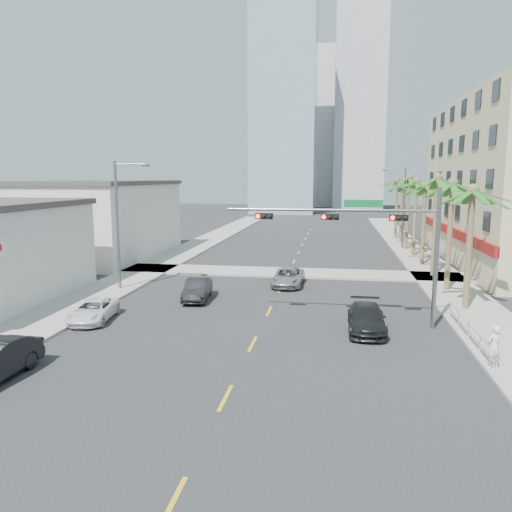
{
  "coord_description": "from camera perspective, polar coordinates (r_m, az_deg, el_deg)",
  "views": [
    {
      "loc": [
        3.77,
        -18.65,
        7.9
      ],
      "look_at": [
        -0.61,
        8.89,
        3.5
      ],
      "focal_mm": 35.0,
      "sensor_mm": 36.0,
      "label": 1
    }
  ],
  "objects": [
    {
      "name": "ground",
      "position": [
        20.6,
        -2.27,
        -13.59
      ],
      "size": [
        260.0,
        260.0,
        0.0
      ],
      "primitive_type": "plane",
      "color": "#262628",
      "rests_on": "ground"
    },
    {
      "name": "sidewalk_right",
      "position": [
        40.28,
        20.67,
        -2.82
      ],
      "size": [
        4.0,
        120.0,
        0.15
      ],
      "primitive_type": "cube",
      "color": "gray",
      "rests_on": "ground"
    },
    {
      "name": "sidewalk_left",
      "position": [
        42.47,
        -12.93,
        -1.88
      ],
      "size": [
        4.0,
        120.0,
        0.15
      ],
      "primitive_type": "cube",
      "color": "gray",
      "rests_on": "ground"
    },
    {
      "name": "sidewalk_cross",
      "position": [
        41.56,
        3.68,
        -1.91
      ],
      "size": [
        80.0,
        4.0,
        0.15
      ],
      "primitive_type": "cube",
      "color": "gray",
      "rests_on": "ground"
    },
    {
      "name": "building_left_far",
      "position": [
        52.31,
        -17.45,
        3.84
      ],
      "size": [
        11.0,
        18.0,
        7.2
      ],
      "primitive_type": "cube",
      "color": "beige",
      "rests_on": "ground"
    },
    {
      "name": "tower_far_left",
      "position": [
        115.38,
        3.24,
        16.97
      ],
      "size": [
        14.0,
        14.0,
        48.0
      ],
      "primitive_type": "cube",
      "color": "#99B2C6",
      "rests_on": "ground"
    },
    {
      "name": "tower_far_right",
      "position": [
        130.64,
        11.82,
        18.52
      ],
      "size": [
        12.0,
        12.0,
        60.0
      ],
      "primitive_type": "cube",
      "color": "#ADADB2",
      "rests_on": "ground"
    },
    {
      "name": "tower_far_center",
      "position": [
        144.4,
        6.51,
        14.11
      ],
      "size": [
        16.0,
        16.0,
        42.0
      ],
      "primitive_type": "cube",
      "color": "#ADADB2",
      "rests_on": "ground"
    },
    {
      "name": "traffic_signal_mast",
      "position": [
        26.83,
        13.31,
        2.65
      ],
      "size": [
        11.12,
        0.54,
        7.2
      ],
      "color": "slate",
      "rests_on": "ground"
    },
    {
      "name": "palm_tree_0",
      "position": [
        31.64,
        23.54,
        6.75
      ],
      "size": [
        4.8,
        4.8,
        7.8
      ],
      "color": "brown",
      "rests_on": "ground"
    },
    {
      "name": "palm_tree_1",
      "position": [
        36.7,
        21.56,
        7.61
      ],
      "size": [
        4.8,
        4.8,
        8.16
      ],
      "color": "brown",
      "rests_on": "ground"
    },
    {
      "name": "palm_tree_2",
      "position": [
        41.79,
        20.06,
        8.26
      ],
      "size": [
        4.8,
        4.8,
        8.52
      ],
      "color": "brown",
      "rests_on": "ground"
    },
    {
      "name": "palm_tree_3",
      "position": [
        46.91,
        18.82,
        7.49
      ],
      "size": [
        4.8,
        4.8,
        7.8
      ],
      "color": "brown",
      "rests_on": "ground"
    },
    {
      "name": "palm_tree_4",
      "position": [
        52.04,
        17.88,
        8.02
      ],
      "size": [
        4.8,
        4.8,
        8.16
      ],
      "color": "brown",
      "rests_on": "ground"
    },
    {
      "name": "palm_tree_5",
      "position": [
        57.19,
        17.1,
        8.45
      ],
      "size": [
        4.8,
        4.8,
        8.52
      ],
      "color": "brown",
      "rests_on": "ground"
    },
    {
      "name": "palm_tree_6",
      "position": [
        62.35,
        16.41,
        7.85
      ],
      "size": [
        4.8,
        4.8,
        7.8
      ],
      "color": "brown",
      "rests_on": "ground"
    },
    {
      "name": "palm_tree_7",
      "position": [
        67.51,
        15.87,
        8.23
      ],
      "size": [
        4.8,
        4.8,
        8.16
      ],
      "color": "brown",
      "rests_on": "ground"
    },
    {
      "name": "streetlight_left",
      "position": [
        35.94,
        -15.29,
        4.11
      ],
      "size": [
        2.55,
        0.25,
        9.0
      ],
      "color": "slate",
      "rests_on": "ground"
    },
    {
      "name": "streetlight_right",
      "position": [
        57.18,
        16.38,
        5.75
      ],
      "size": [
        2.55,
        0.25,
        9.0
      ],
      "color": "slate",
      "rests_on": "ground"
    },
    {
      "name": "guardrail",
      "position": [
        26.5,
        23.14,
        -7.6
      ],
      "size": [
        0.08,
        8.08,
        1.0
      ],
      "color": "silver",
      "rests_on": "ground"
    },
    {
      "name": "car_parked_far",
      "position": [
        29.3,
        -18.11,
        -5.95
      ],
      "size": [
        2.49,
        4.42,
        1.17
      ],
      "primitive_type": "imported",
      "rotation": [
        0.0,
        0.0,
        0.14
      ],
      "color": "white",
      "rests_on": "ground"
    },
    {
      "name": "car_lane_left",
      "position": [
        32.78,
        -6.72,
        -3.81
      ],
      "size": [
        1.88,
        4.28,
        1.37
      ],
      "primitive_type": "imported",
      "rotation": [
        0.0,
        0.0,
        0.11
      ],
      "color": "black",
      "rests_on": "ground"
    },
    {
      "name": "car_lane_center",
      "position": [
        36.82,
        3.67,
        -2.42
      ],
      "size": [
        2.27,
        4.68,
        1.28
      ],
      "primitive_type": "imported",
      "rotation": [
        0.0,
        0.0,
        -0.03
      ],
      "color": "#B0AFB4",
      "rests_on": "ground"
    },
    {
      "name": "car_lane_right",
      "position": [
        26.67,
        12.51,
        -6.97
      ],
      "size": [
        1.93,
        4.67,
        1.35
      ],
      "primitive_type": "imported",
      "rotation": [
        0.0,
        0.0,
        -0.01
      ],
      "color": "black",
      "rests_on": "ground"
    },
    {
      "name": "pedestrian",
      "position": [
        22.84,
        25.54,
        -9.35
      ],
      "size": [
        0.8,
        0.72,
        1.83
      ],
      "primitive_type": "imported",
      "rotation": [
        0.0,
        0.0,
        3.7
      ],
      "color": "white",
      "rests_on": "sidewalk_right"
    }
  ]
}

